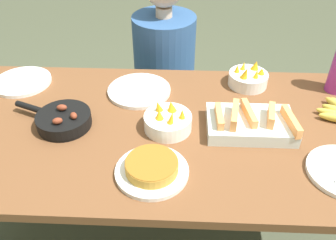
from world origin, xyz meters
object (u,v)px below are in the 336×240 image
frittata_plate_center (152,168)px  fruit_bowl_citrus (168,121)px  empty_plate_far_left (22,82)px  melon_tray (251,123)px  skillet (63,120)px  person_figure (164,89)px  fruit_bowl_mango (248,78)px  empty_plate_near_front (139,90)px

frittata_plate_center → fruit_bowl_citrus: size_ratio=1.35×
empty_plate_far_left → fruit_bowl_citrus: size_ratio=1.42×
melon_tray → empty_plate_far_left: size_ratio=1.27×
melon_tray → skillet: size_ratio=1.01×
person_figure → melon_tray: bearing=-62.9°
melon_tray → fruit_bowl_mango: fruit_bowl_mango is taller
frittata_plate_center → empty_plate_near_front: (-0.09, 0.48, -0.01)m
frittata_plate_center → skillet: bearing=146.5°
melon_tray → skillet: bearing=-179.6°
skillet → empty_plate_near_front: skillet is taller
skillet → person_figure: person_figure is taller
skillet → frittata_plate_center: skillet is taller
fruit_bowl_mango → person_figure: 0.63m
melon_tray → fruit_bowl_mango: bearing=84.0°
frittata_plate_center → fruit_bowl_citrus: (0.04, 0.23, 0.01)m
frittata_plate_center → fruit_bowl_mango: size_ratio=1.41×
empty_plate_far_left → person_figure: person_figure is taller
empty_plate_near_front → fruit_bowl_citrus: bearing=-60.6°
skillet → empty_plate_near_front: size_ratio=1.17×
melon_tray → skillet: (-0.70, -0.01, -0.00)m
melon_tray → fruit_bowl_citrus: size_ratio=1.80×
fruit_bowl_citrus → skillet: bearing=-180.0°
fruit_bowl_mango → melon_tray: bearing=-96.0°
skillet → fruit_bowl_mango: (0.73, 0.32, 0.01)m
frittata_plate_center → person_figure: (-0.01, 0.93, -0.30)m
fruit_bowl_citrus → person_figure: size_ratio=0.16×
skillet → person_figure: size_ratio=0.28×
empty_plate_near_front → person_figure: (0.08, 0.46, -0.29)m
person_figure → fruit_bowl_citrus: bearing=-85.6°
empty_plate_far_left → melon_tray: bearing=-16.4°
empty_plate_far_left → skillet: bearing=-47.3°
empty_plate_near_front → fruit_bowl_citrus: 0.28m
frittata_plate_center → fruit_bowl_mango: bearing=55.7°
fruit_bowl_mango → fruit_bowl_citrus: fruit_bowl_mango is taller
frittata_plate_center → fruit_bowl_citrus: fruit_bowl_citrus is taller
empty_plate_far_left → fruit_bowl_mango: size_ratio=1.48×
frittata_plate_center → empty_plate_far_left: frittata_plate_center is taller
person_figure → empty_plate_far_left: bearing=-146.1°
melon_tray → empty_plate_far_left: 1.01m
skillet → fruit_bowl_citrus: bearing=-157.9°
empty_plate_far_left → empty_plate_near_front: bearing=-5.2°
melon_tray → fruit_bowl_mango: 0.32m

